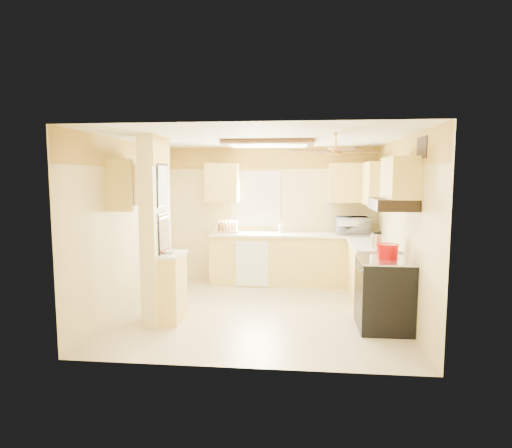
# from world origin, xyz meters

# --- Properties ---
(floor) EXTENTS (4.00, 4.00, 0.00)m
(floor) POSITION_xyz_m (0.00, 0.00, 0.00)
(floor) COLOR #CCB78D
(floor) RESTS_ON ground
(ceiling) EXTENTS (4.00, 4.00, 0.00)m
(ceiling) POSITION_xyz_m (0.00, 0.00, 2.50)
(ceiling) COLOR white
(ceiling) RESTS_ON wall_back
(wall_back) EXTENTS (4.00, 0.00, 4.00)m
(wall_back) POSITION_xyz_m (0.00, 1.90, 1.25)
(wall_back) COLOR beige
(wall_back) RESTS_ON floor
(wall_front) EXTENTS (4.00, 0.00, 4.00)m
(wall_front) POSITION_xyz_m (0.00, -1.90, 1.25)
(wall_front) COLOR beige
(wall_front) RESTS_ON floor
(wall_left) EXTENTS (0.00, 3.80, 3.80)m
(wall_left) POSITION_xyz_m (-2.00, 0.00, 1.25)
(wall_left) COLOR beige
(wall_left) RESTS_ON floor
(wall_right) EXTENTS (0.00, 3.80, 3.80)m
(wall_right) POSITION_xyz_m (2.00, 0.00, 1.25)
(wall_right) COLOR beige
(wall_right) RESTS_ON floor
(wallpaper_border) EXTENTS (4.00, 0.02, 0.40)m
(wallpaper_border) POSITION_xyz_m (0.00, 1.88, 2.30)
(wallpaper_border) COLOR #FFD64B
(wallpaper_border) RESTS_ON wall_back
(partition_column) EXTENTS (0.20, 0.70, 2.50)m
(partition_column) POSITION_xyz_m (-1.35, -0.55, 1.25)
(partition_column) COLOR beige
(partition_column) RESTS_ON floor
(partition_ledge) EXTENTS (0.25, 0.55, 0.90)m
(partition_ledge) POSITION_xyz_m (-1.13, -0.55, 0.45)
(partition_ledge) COLOR #DCC062
(partition_ledge) RESTS_ON floor
(ledge_top) EXTENTS (0.28, 0.58, 0.04)m
(ledge_top) POSITION_xyz_m (-1.13, -0.55, 0.92)
(ledge_top) COLOR white
(ledge_top) RESTS_ON partition_ledge
(lower_cabinets_back) EXTENTS (3.00, 0.60, 0.90)m
(lower_cabinets_back) POSITION_xyz_m (0.50, 1.60, 0.45)
(lower_cabinets_back) COLOR #DCC062
(lower_cabinets_back) RESTS_ON floor
(lower_cabinets_right) EXTENTS (0.60, 1.40, 0.90)m
(lower_cabinets_right) POSITION_xyz_m (1.70, 0.60, 0.45)
(lower_cabinets_right) COLOR #DCC062
(lower_cabinets_right) RESTS_ON floor
(countertop_back) EXTENTS (3.04, 0.64, 0.04)m
(countertop_back) POSITION_xyz_m (0.50, 1.59, 0.92)
(countertop_back) COLOR white
(countertop_back) RESTS_ON lower_cabinets_back
(countertop_right) EXTENTS (0.64, 1.44, 0.04)m
(countertop_right) POSITION_xyz_m (1.69, 0.60, 0.92)
(countertop_right) COLOR white
(countertop_right) RESTS_ON lower_cabinets_right
(dishwasher_panel) EXTENTS (0.58, 0.02, 0.80)m
(dishwasher_panel) POSITION_xyz_m (-0.25, 1.29, 0.43)
(dishwasher_panel) COLOR white
(dishwasher_panel) RESTS_ON lower_cabinets_back
(window) EXTENTS (0.92, 0.02, 1.02)m
(window) POSITION_xyz_m (-0.25, 1.89, 1.55)
(window) COLOR white
(window) RESTS_ON wall_back
(upper_cab_back_left) EXTENTS (0.60, 0.35, 0.70)m
(upper_cab_back_left) POSITION_xyz_m (-0.85, 1.72, 1.85)
(upper_cab_back_left) COLOR #DCC062
(upper_cab_back_left) RESTS_ON wall_back
(upper_cab_back_right) EXTENTS (0.90, 0.35, 0.70)m
(upper_cab_back_right) POSITION_xyz_m (1.55, 1.72, 1.85)
(upper_cab_back_right) COLOR #DCC062
(upper_cab_back_right) RESTS_ON wall_back
(upper_cab_right) EXTENTS (0.35, 1.00, 0.70)m
(upper_cab_right) POSITION_xyz_m (1.82, 1.25, 1.85)
(upper_cab_right) COLOR #DCC062
(upper_cab_right) RESTS_ON wall_right
(upper_cab_left_wall) EXTENTS (0.35, 0.75, 0.70)m
(upper_cab_left_wall) POSITION_xyz_m (-1.82, -0.25, 1.85)
(upper_cab_left_wall) COLOR #DCC062
(upper_cab_left_wall) RESTS_ON wall_left
(upper_cab_over_stove) EXTENTS (0.35, 0.76, 0.52)m
(upper_cab_over_stove) POSITION_xyz_m (1.82, -0.55, 1.95)
(upper_cab_over_stove) COLOR #DCC062
(upper_cab_over_stove) RESTS_ON wall_right
(stove) EXTENTS (0.68, 0.77, 0.92)m
(stove) POSITION_xyz_m (1.67, -0.55, 0.46)
(stove) COLOR black
(stove) RESTS_ON floor
(range_hood) EXTENTS (0.50, 0.76, 0.14)m
(range_hood) POSITION_xyz_m (1.74, -0.55, 1.62)
(range_hood) COLOR black
(range_hood) RESTS_ON upper_cab_over_stove
(poster_menu) EXTENTS (0.02, 0.42, 0.57)m
(poster_menu) POSITION_xyz_m (-1.24, -0.55, 1.85)
(poster_menu) COLOR black
(poster_menu) RESTS_ON partition_column
(poster_nashville) EXTENTS (0.02, 0.42, 0.57)m
(poster_nashville) POSITION_xyz_m (-1.24, -0.55, 1.20)
(poster_nashville) COLOR black
(poster_nashville) RESTS_ON partition_column
(ceiling_light_panel) EXTENTS (1.35, 0.95, 0.06)m
(ceiling_light_panel) POSITION_xyz_m (0.10, 0.50, 2.46)
(ceiling_light_panel) COLOR brown
(ceiling_light_panel) RESTS_ON ceiling
(ceiling_fan) EXTENTS (1.15, 1.15, 0.26)m
(ceiling_fan) POSITION_xyz_m (1.00, -0.70, 2.29)
(ceiling_fan) COLOR gold
(ceiling_fan) RESTS_ON ceiling
(vent_grate) EXTENTS (0.02, 0.40, 0.25)m
(vent_grate) POSITION_xyz_m (1.98, -0.90, 2.30)
(vent_grate) COLOR black
(vent_grate) RESTS_ON wall_right
(microwave) EXTENTS (0.59, 0.43, 0.31)m
(microwave) POSITION_xyz_m (1.52, 1.62, 1.09)
(microwave) COLOR white
(microwave) RESTS_ON countertop_back
(bowl) EXTENTS (0.23, 0.23, 0.05)m
(bowl) POSITION_xyz_m (-1.17, -0.58, 0.96)
(bowl) COLOR white
(bowl) RESTS_ON ledge_top
(dutch_oven) EXTENTS (0.28, 0.28, 0.19)m
(dutch_oven) POSITION_xyz_m (1.71, -0.51, 1.01)
(dutch_oven) COLOR #B00101
(dutch_oven) RESTS_ON stove
(kettle) EXTENTS (0.17, 0.17, 0.26)m
(kettle) POSITION_xyz_m (1.66, -0.01, 1.06)
(kettle) COLOR silver
(kettle) RESTS_ON countertop_right
(dish_rack) EXTENTS (0.41, 0.32, 0.22)m
(dish_rack) POSITION_xyz_m (-0.74, 1.58, 1.02)
(dish_rack) COLOR tan
(dish_rack) RESTS_ON countertop_back
(utensil_crock) EXTENTS (0.11, 0.11, 0.22)m
(utensil_crock) POSITION_xyz_m (0.25, 1.68, 1.01)
(utensil_crock) COLOR white
(utensil_crock) RESTS_ON countertop_back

